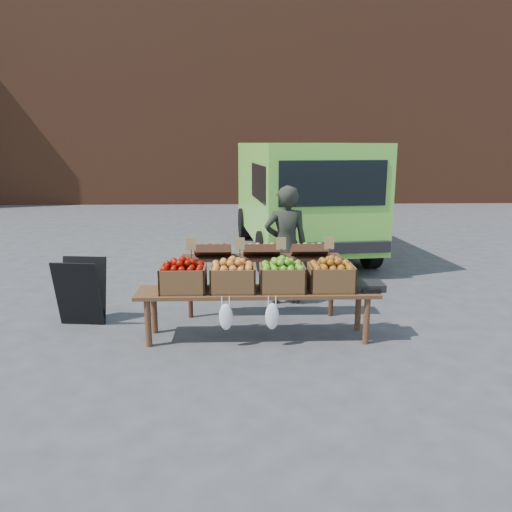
{
  "coord_description": "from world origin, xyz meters",
  "views": [
    {
      "loc": [
        0.05,
        -5.02,
        2.19
      ],
      "look_at": [
        0.24,
        0.84,
        0.85
      ],
      "focal_mm": 35.0,
      "sensor_mm": 36.0,
      "label": 1
    }
  ],
  "objects_px": {
    "delivery_van": "(300,198)",
    "crate_green_apples": "(331,278)",
    "crate_red_apples": "(282,278)",
    "display_bench": "(257,314)",
    "weighing_scale": "(368,286)",
    "chalkboard_sign": "(81,292)",
    "crate_russet_pears": "(233,278)",
    "back_table": "(261,277)",
    "vendor": "(286,245)",
    "crate_golden_apples": "(183,279)"
  },
  "relations": [
    {
      "from": "crate_green_apples",
      "to": "weighing_scale",
      "type": "xyz_separation_m",
      "value": [
        0.43,
        0.0,
        -0.1
      ]
    },
    {
      "from": "delivery_van",
      "to": "display_bench",
      "type": "relative_size",
      "value": 1.8
    },
    {
      "from": "crate_red_apples",
      "to": "weighing_scale",
      "type": "distance_m",
      "value": 0.98
    },
    {
      "from": "chalkboard_sign",
      "to": "back_table",
      "type": "xyz_separation_m",
      "value": [
        2.21,
        0.2,
        0.1
      ]
    },
    {
      "from": "crate_russet_pears",
      "to": "crate_green_apples",
      "type": "distance_m",
      "value": 1.1
    },
    {
      "from": "chalkboard_sign",
      "to": "display_bench",
      "type": "distance_m",
      "value": 2.2
    },
    {
      "from": "weighing_scale",
      "to": "chalkboard_sign",
      "type": "bearing_deg",
      "value": 171.25
    },
    {
      "from": "delivery_van",
      "to": "chalkboard_sign",
      "type": "xyz_separation_m",
      "value": [
        -3.15,
        -4.12,
        -0.67
      ]
    },
    {
      "from": "chalkboard_sign",
      "to": "weighing_scale",
      "type": "relative_size",
      "value": 2.44
    },
    {
      "from": "crate_green_apples",
      "to": "crate_russet_pears",
      "type": "bearing_deg",
      "value": 180.0
    },
    {
      "from": "display_bench",
      "to": "weighing_scale",
      "type": "distance_m",
      "value": 1.29
    },
    {
      "from": "chalkboard_sign",
      "to": "crate_green_apples",
      "type": "xyz_separation_m",
      "value": [
        2.96,
        -0.52,
        0.29
      ]
    },
    {
      "from": "crate_red_apples",
      "to": "delivery_van",
      "type": "bearing_deg",
      "value": 80.86
    },
    {
      "from": "crate_red_apples",
      "to": "crate_green_apples",
      "type": "xyz_separation_m",
      "value": [
        0.55,
        0.0,
        0.0
      ]
    },
    {
      "from": "back_table",
      "to": "display_bench",
      "type": "height_order",
      "value": "back_table"
    },
    {
      "from": "crate_golden_apples",
      "to": "crate_green_apples",
      "type": "relative_size",
      "value": 1.0
    },
    {
      "from": "vendor",
      "to": "chalkboard_sign",
      "type": "height_order",
      "value": "vendor"
    },
    {
      "from": "delivery_van",
      "to": "back_table",
      "type": "distance_m",
      "value": 4.07
    },
    {
      "from": "delivery_van",
      "to": "crate_green_apples",
      "type": "bearing_deg",
      "value": -98.36
    },
    {
      "from": "crate_russet_pears",
      "to": "crate_green_apples",
      "type": "relative_size",
      "value": 1.0
    },
    {
      "from": "back_table",
      "to": "crate_red_apples",
      "type": "xyz_separation_m",
      "value": [
        0.2,
        -0.72,
        0.19
      ]
    },
    {
      "from": "display_bench",
      "to": "chalkboard_sign",
      "type": "bearing_deg",
      "value": 166.28
    },
    {
      "from": "chalkboard_sign",
      "to": "crate_russet_pears",
      "type": "xyz_separation_m",
      "value": [
        1.86,
        -0.52,
        0.29
      ]
    },
    {
      "from": "crate_red_apples",
      "to": "weighing_scale",
      "type": "bearing_deg",
      "value": 0.0
    },
    {
      "from": "delivery_van",
      "to": "back_table",
      "type": "relative_size",
      "value": 2.31
    },
    {
      "from": "crate_russet_pears",
      "to": "crate_green_apples",
      "type": "bearing_deg",
      "value": 0.0
    },
    {
      "from": "crate_red_apples",
      "to": "display_bench",
      "type": "bearing_deg",
      "value": 180.0
    },
    {
      "from": "display_bench",
      "to": "crate_red_apples",
      "type": "bearing_deg",
      "value": 0.0
    },
    {
      "from": "chalkboard_sign",
      "to": "back_table",
      "type": "bearing_deg",
      "value": 11.37
    },
    {
      "from": "chalkboard_sign",
      "to": "crate_golden_apples",
      "type": "relative_size",
      "value": 1.66
    },
    {
      "from": "back_table",
      "to": "weighing_scale",
      "type": "relative_size",
      "value": 6.18
    },
    {
      "from": "chalkboard_sign",
      "to": "crate_russet_pears",
      "type": "height_order",
      "value": "crate_russet_pears"
    },
    {
      "from": "crate_russet_pears",
      "to": "weighing_scale",
      "type": "distance_m",
      "value": 1.53
    },
    {
      "from": "crate_golden_apples",
      "to": "crate_russet_pears",
      "type": "relative_size",
      "value": 1.0
    },
    {
      "from": "back_table",
      "to": "crate_russet_pears",
      "type": "relative_size",
      "value": 4.2
    },
    {
      "from": "vendor",
      "to": "crate_golden_apples",
      "type": "relative_size",
      "value": 3.27
    },
    {
      "from": "chalkboard_sign",
      "to": "crate_russet_pears",
      "type": "bearing_deg",
      "value": -9.44
    },
    {
      "from": "vendor",
      "to": "crate_russet_pears",
      "type": "distance_m",
      "value": 1.47
    },
    {
      "from": "vendor",
      "to": "display_bench",
      "type": "distance_m",
      "value": 1.46
    },
    {
      "from": "vendor",
      "to": "crate_golden_apples",
      "type": "xyz_separation_m",
      "value": [
        -1.26,
        -1.29,
        -0.11
      ]
    },
    {
      "from": "back_table",
      "to": "crate_green_apples",
      "type": "xyz_separation_m",
      "value": [
        0.75,
        -0.72,
        0.19
      ]
    },
    {
      "from": "delivery_van",
      "to": "crate_red_apples",
      "type": "xyz_separation_m",
      "value": [
        -0.75,
        -4.64,
        -0.38
      ]
    },
    {
      "from": "crate_golden_apples",
      "to": "back_table",
      "type": "bearing_deg",
      "value": 38.74
    },
    {
      "from": "vendor",
      "to": "back_table",
      "type": "relative_size",
      "value": 0.78
    },
    {
      "from": "chalkboard_sign",
      "to": "crate_green_apples",
      "type": "height_order",
      "value": "crate_green_apples"
    },
    {
      "from": "chalkboard_sign",
      "to": "crate_green_apples",
      "type": "distance_m",
      "value": 3.02
    },
    {
      "from": "crate_green_apples",
      "to": "back_table",
      "type": "bearing_deg",
      "value": 136.27
    },
    {
      "from": "delivery_van",
      "to": "vendor",
      "type": "relative_size",
      "value": 2.97
    },
    {
      "from": "weighing_scale",
      "to": "delivery_van",
      "type": "bearing_deg",
      "value": 92.82
    },
    {
      "from": "delivery_van",
      "to": "crate_russet_pears",
      "type": "xyz_separation_m",
      "value": [
        -1.3,
        -4.64,
        -0.38
      ]
    }
  ]
}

